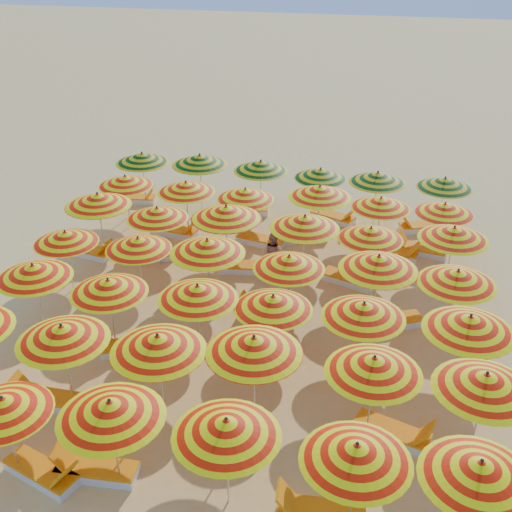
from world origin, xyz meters
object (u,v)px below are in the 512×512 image
umbrella_3 (226,428)px  lounger_21 (334,217)px  lounger_22 (422,226)px  beachgoer_a (286,319)px  lounger_15 (260,240)px  lounger_16 (301,236)px  umbrella_8 (158,344)px  lounger_12 (246,267)px  umbrella_30 (125,181)px  umbrella_9 (254,345)px  umbrella_27 (305,222)px  umbrella_21 (289,262)px  umbrella_32 (245,194)px  lounger_14 (175,231)px  umbrella_38 (261,166)px  lounger_18 (420,249)px  umbrella_2 (110,410)px  umbrella_16 (364,310)px  lounger_5 (132,346)px  umbrella_12 (33,271)px  umbrella_17 (470,324)px  lounger_6 (378,369)px  umbrella_31 (186,187)px  umbrella_40 (378,177)px  lounger_19 (135,199)px  umbrella_1 (3,405)px  umbrella_37 (200,160)px  umbrella_18 (66,237)px  umbrella_33 (320,192)px  umbrella_13 (108,286)px  beachgoer_b (273,254)px  lounger_1 (95,470)px  lounger_13 (350,279)px  lounger_17 (394,253)px  umbrella_25 (157,213)px  umbrella_39 (321,174)px  umbrella_28 (371,233)px  lounger_4 (394,432)px  umbrella_20 (207,247)px  umbrella_14 (198,292)px  lounger_2 (319,512)px  lounger_0 (43,472)px  umbrella_29 (454,233)px  umbrella_23 (457,277)px  umbrella_41 (445,183)px  umbrella_15 (273,303)px  umbrella_35 (445,208)px  umbrella_19 (138,244)px

umbrella_3 → lounger_21: size_ratio=1.22×
lounger_22 → beachgoer_a: size_ratio=1.16×
lounger_15 → lounger_16: bearing=-145.6°
umbrella_8 → lounger_12: umbrella_8 is taller
umbrella_30 → lounger_22: size_ratio=1.23×
umbrella_9 → umbrella_27: umbrella_9 is taller
umbrella_21 → lounger_21: size_ratio=1.32×
umbrella_32 → lounger_14: 3.14m
umbrella_38 → lounger_18: size_ratio=1.21×
umbrella_2 → lounger_16: bearing=80.0°
lounger_12 → lounger_16: bearing=51.9°
umbrella_16 → lounger_18: bearing=76.8°
umbrella_30 → lounger_5: bearing=-67.9°
umbrella_12 → umbrella_17: (11.19, -0.29, 0.10)m
umbrella_16 → lounger_14: (-7.04, 6.59, -1.78)m
umbrella_16 → lounger_6: 1.85m
umbrella_16 → umbrella_31: 9.30m
umbrella_40 → lounger_19: 9.67m
umbrella_1 → lounger_19: size_ratio=1.16×
umbrella_37 → lounger_21: 5.53m
umbrella_18 → umbrella_33: 8.41m
umbrella_13 → beachgoer_b: 5.91m
umbrella_27 → lounger_1: size_ratio=1.52×
lounger_13 → lounger_17: bearing=77.9°
lounger_6 → umbrella_25: bearing=-52.5°
umbrella_17 → lounger_19: 15.25m
umbrella_2 → umbrella_1: bearing=-176.3°
umbrella_16 → umbrella_39: 9.27m
umbrella_13 → umbrella_28: umbrella_13 is taller
umbrella_38 → lounger_4: bearing=-64.5°
lounger_21 → beachgoer_b: 4.77m
umbrella_20 → umbrella_18: bearing=178.7°
lounger_15 → beachgoer_b: bearing=125.6°
umbrella_13 → umbrella_14: umbrella_14 is taller
umbrella_37 → lounger_22: bearing=-1.3°
umbrella_1 → beachgoer_a: size_ratio=1.33×
lounger_5 → lounger_21: bearing=-138.0°
lounger_2 → lounger_16: size_ratio=0.97×
lounger_0 → lounger_19: bearing=123.2°
umbrella_14 → umbrella_29: (6.52, 4.73, 0.02)m
umbrella_33 → lounger_19: (-7.65, 2.17, -1.86)m
umbrella_23 → umbrella_37: umbrella_37 is taller
umbrella_41 → umbrella_15: bearing=-116.9°
lounger_6 → lounger_22: 8.78m
umbrella_3 → umbrella_35: 12.29m
umbrella_20 → umbrella_9: bearing=-62.2°
umbrella_27 → lounger_16: (-0.44, 2.71, -1.87)m
umbrella_19 → umbrella_41: 11.14m
umbrella_30 → lounger_15: bearing=-4.1°
umbrella_27 → beachgoer_b: umbrella_27 is taller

